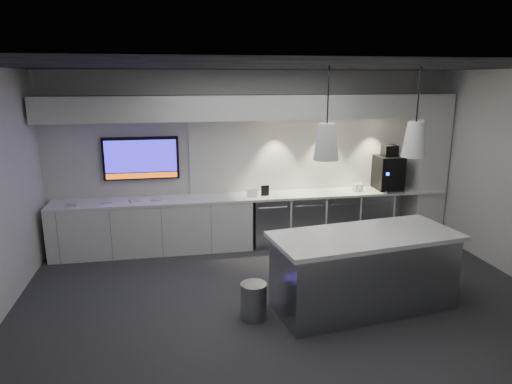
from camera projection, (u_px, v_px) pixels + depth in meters
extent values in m
plane|color=#323234|center=(285.00, 301.00, 6.02)|extent=(7.00, 7.00, 0.00)
plane|color=black|center=(289.00, 66.00, 5.29)|extent=(7.00, 7.00, 0.00)
plane|color=silver|center=(252.00, 158.00, 8.04)|extent=(7.00, 0.00, 7.00)
plane|color=silver|center=(373.00, 274.00, 3.27)|extent=(7.00, 0.00, 7.00)
cube|color=white|center=(255.00, 196.00, 7.88)|extent=(6.80, 0.65, 0.04)
cube|color=white|center=(153.00, 227.00, 7.68)|extent=(3.30, 0.63, 0.86)
cube|color=gray|center=(269.00, 221.00, 8.03)|extent=(0.60, 0.61, 0.85)
cube|color=gray|center=(304.00, 219.00, 8.15)|extent=(0.60, 0.61, 0.85)
cube|color=gray|center=(337.00, 217.00, 8.26)|extent=(0.60, 0.61, 0.85)
cube|color=gray|center=(370.00, 215.00, 8.37)|extent=(0.60, 0.61, 0.85)
cube|color=white|center=(318.00, 153.00, 8.22)|extent=(4.60, 0.03, 1.30)
cube|color=white|center=(255.00, 107.00, 7.54)|extent=(6.90, 0.60, 0.40)
cube|color=white|center=(426.00, 166.00, 8.37)|extent=(0.55, 0.55, 2.60)
cube|color=black|center=(141.00, 158.00, 7.64)|extent=(1.25, 0.06, 0.72)
cube|color=#2113BB|center=(141.00, 156.00, 7.60)|extent=(1.17, 0.00, 0.54)
cube|color=#D8540C|center=(142.00, 176.00, 7.68)|extent=(1.17, 0.00, 0.09)
cube|color=gray|center=(363.00, 273.00, 5.78)|extent=(2.32, 1.18, 0.93)
cube|color=white|center=(366.00, 236.00, 5.66)|extent=(2.45, 1.31, 0.06)
cylinder|color=gray|center=(254.00, 301.00, 5.56)|extent=(0.39, 0.39, 0.45)
cube|color=black|center=(388.00, 173.00, 8.26)|extent=(0.46, 0.51, 0.60)
cube|color=black|center=(390.00, 151.00, 8.17)|extent=(0.25, 0.25, 0.20)
cube|color=gray|center=(394.00, 191.00, 8.08)|extent=(0.34, 0.21, 0.03)
cube|color=black|center=(265.00, 191.00, 7.83)|extent=(0.14, 0.03, 0.18)
cube|color=white|center=(252.00, 193.00, 7.74)|extent=(0.18, 0.03, 0.14)
cube|color=#BDBDBD|center=(72.00, 204.00, 7.25)|extent=(0.16, 0.16, 0.02)
cube|color=#BDBDBD|center=(107.00, 202.00, 7.39)|extent=(0.18, 0.18, 0.02)
cube|color=#BDBDBD|center=(135.00, 200.00, 7.49)|extent=(0.20, 0.20, 0.02)
cube|color=#BDBDBD|center=(157.00, 199.00, 7.55)|extent=(0.19, 0.19, 0.02)
cone|color=white|center=(326.00, 142.00, 5.27)|extent=(0.30, 0.30, 0.42)
cylinder|color=black|center=(328.00, 92.00, 5.13)|extent=(0.02, 0.02, 0.70)
cone|color=white|center=(415.00, 140.00, 5.46)|extent=(0.30, 0.30, 0.42)
cylinder|color=black|center=(419.00, 92.00, 5.33)|extent=(0.02, 0.02, 0.70)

